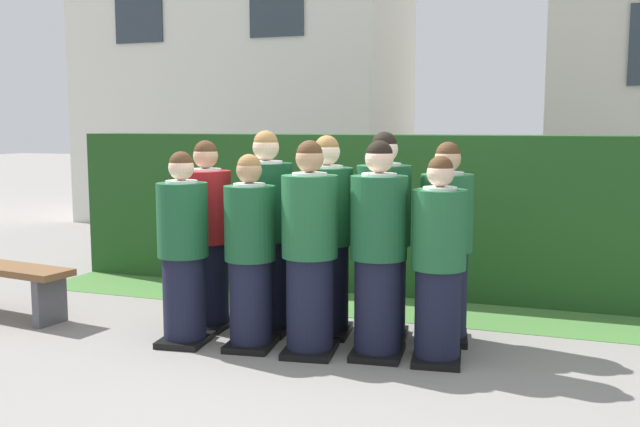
{
  "coord_description": "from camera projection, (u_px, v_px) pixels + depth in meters",
  "views": [
    {
      "loc": [
        1.89,
        -5.0,
        1.75
      ],
      "look_at": [
        0.0,
        0.26,
        1.05
      ],
      "focal_mm": 40.16,
      "sensor_mm": 36.0,
      "label": 1
    }
  ],
  "objects": [
    {
      "name": "student_front_row_0",
      "position": [
        183.0,
        253.0,
        5.66
      ],
      "size": [
        0.41,
        0.48,
        1.54
      ],
      "color": "black",
      "rests_on": "ground"
    },
    {
      "name": "student_rear_row_2",
      "position": [
        327.0,
        241.0,
        5.91
      ],
      "size": [
        0.45,
        0.52,
        1.66
      ],
      "color": "black",
      "rests_on": "ground"
    },
    {
      "name": "student_front_row_2",
      "position": [
        310.0,
        254.0,
        5.4
      ],
      "size": [
        0.44,
        0.54,
        1.63
      ],
      "color": "black",
      "rests_on": "ground"
    },
    {
      "name": "lawn_strip",
      "position": [
        363.0,
        306.0,
        6.92
      ],
      "size": [
        7.0,
        0.9,
        0.01
      ],
      "primitive_type": "cube",
      "color": "#477A38",
      "rests_on": "ground"
    },
    {
      "name": "wooden_bench",
      "position": [
        6.0,
        279.0,
        6.49
      ],
      "size": [
        1.44,
        0.55,
        0.48
      ],
      "color": "brown",
      "rests_on": "ground"
    },
    {
      "name": "student_rear_row_4",
      "position": [
        446.0,
        247.0,
        5.73
      ],
      "size": [
        0.44,
        0.52,
        1.61
      ],
      "color": "black",
      "rests_on": "ground"
    },
    {
      "name": "student_in_red_blazer",
      "position": [
        207.0,
        239.0,
        6.13
      ],
      "size": [
        0.42,
        0.52,
        1.61
      ],
      "color": "black",
      "rests_on": "ground"
    },
    {
      "name": "student_front_row_4",
      "position": [
        439.0,
        266.0,
        5.21
      ],
      "size": [
        0.41,
        0.51,
        1.53
      ],
      "color": "black",
      "rests_on": "ground"
    },
    {
      "name": "student_rear_row_1",
      "position": [
        267.0,
        237.0,
        6.0
      ],
      "size": [
        0.44,
        0.52,
        1.7
      ],
      "color": "black",
      "rests_on": "ground"
    },
    {
      "name": "student_front_row_1",
      "position": [
        250.0,
        257.0,
        5.55
      ],
      "size": [
        0.41,
        0.51,
        1.52
      ],
      "color": "black",
      "rests_on": "ground"
    },
    {
      "name": "ground_plane",
      "position": [
        309.0,
        352.0,
        5.52
      ],
      "size": [
        60.0,
        60.0,
        0.0
      ],
      "primitive_type": "plane",
      "color": "gray"
    },
    {
      "name": "student_rear_row_3",
      "position": [
        383.0,
        241.0,
        5.79
      ],
      "size": [
        0.45,
        0.53,
        1.69
      ],
      "color": "black",
      "rests_on": "ground"
    },
    {
      "name": "school_building_main",
      "position": [
        247.0,
        6.0,
        12.89
      ],
      "size": [
        5.87,
        3.26,
        7.54
      ],
      "color": "silver",
      "rests_on": "ground"
    },
    {
      "name": "student_front_row_3",
      "position": [
        378.0,
        255.0,
        5.34
      ],
      "size": [
        0.42,
        0.53,
        1.63
      ],
      "color": "black",
      "rests_on": "ground"
    },
    {
      "name": "hedge",
      "position": [
        385.0,
        213.0,
        7.56
      ],
      "size": [
        7.0,
        0.7,
        1.64
      ],
      "color": "#214C1E",
      "rests_on": "ground"
    }
  ]
}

